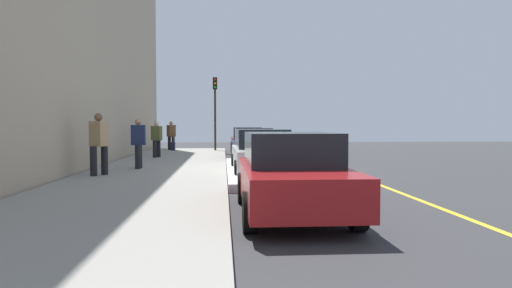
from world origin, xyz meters
The scene contains 14 objects.
ground_plane centered at (0.00, 0.00, 0.00)m, with size 56.00×56.00×0.00m, color #333335.
sidewalk centered at (0.00, -3.30, 0.07)m, with size 28.00×4.60×0.15m, color gray.
lane_stripe_centre centered at (0.00, 3.20, 0.00)m, with size 28.00×0.14×0.01m, color gold.
snow_bank_curb centered at (0.32, -0.70, 0.11)m, with size 8.59×0.56×0.22m, color white.
parked_car_maroon centered at (-11.37, 0.30, 0.76)m, with size 4.38×1.91×1.51m.
parked_car_navy centered at (-5.16, 0.25, 0.76)m, with size 4.60×1.92×1.51m.
parked_car_silver centered at (0.83, 0.15, 0.76)m, with size 4.75×1.95×1.51m.
parked_car_red centered at (7.25, 0.15, 0.76)m, with size 4.38×1.91×1.51m.
pedestrian_olive_coat centered at (-5.85, -4.20, 1.04)m, with size 0.53×0.52×1.67m.
pedestrian_brown_coat centered at (-12.08, -4.23, 1.07)m, with size 0.53×0.54×1.72m.
pedestrian_tan_coat centered at (1.70, -4.81, 1.14)m, with size 0.55×0.59×1.86m.
pedestrian_navy_coat centered at (-0.37, -4.03, 1.07)m, with size 0.57×0.48×1.73m.
traffic_light_pole centered at (-11.68, -1.58, 3.08)m, with size 0.35×0.26×4.33m.
rolling_suitcase centered at (-11.62, -4.06, 0.39)m, with size 0.34×0.22×0.84m.
Camera 1 is at (15.57, -1.10, 1.66)m, focal length 31.98 mm.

